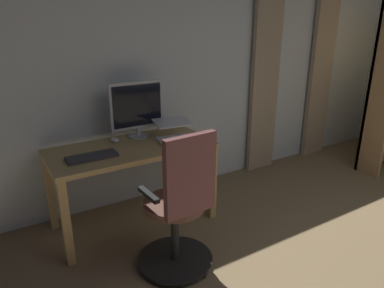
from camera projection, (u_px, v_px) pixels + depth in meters
name	position (u px, v px, depth m)	size (l,w,h in m)	color
back_room_partition	(226.00, 63.00, 3.84)	(5.11, 0.10, 2.56)	silver
curtain_left_panel	(321.00, 71.00, 4.51)	(0.35, 0.06, 2.20)	tan
curtain_right_panel	(265.00, 78.00, 4.05)	(0.37, 0.06, 2.20)	tan
desk	(132.00, 157.00, 3.03)	(1.36, 0.65, 0.73)	tan
office_chair	(180.00, 210.00, 2.47)	(0.56, 0.56, 1.07)	black
computer_monitor	(137.00, 107.00, 3.15)	(0.49, 0.18, 0.50)	#B7BCC1
computer_keyboard	(92.00, 157.00, 2.74)	(0.38, 0.15, 0.02)	#333338
laptop	(175.00, 133.00, 3.14)	(0.37, 0.40, 0.16)	silver
computer_mouse	(115.00, 140.00, 3.09)	(0.06, 0.10, 0.04)	white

